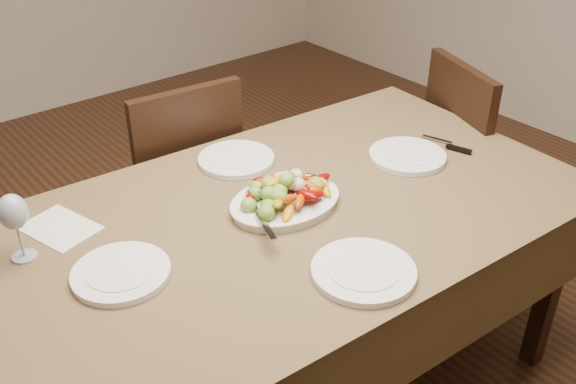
% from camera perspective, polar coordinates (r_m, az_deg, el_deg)
% --- Properties ---
extents(dining_table, '(1.90, 1.16, 0.76)m').
position_cam_1_polar(dining_table, '(2.13, 0.00, -10.18)').
color(dining_table, brown).
rests_on(dining_table, ground).
extents(chair_far, '(0.46, 0.46, 0.95)m').
position_cam_1_polar(chair_far, '(2.61, -10.14, 0.60)').
color(chair_far, black).
rests_on(chair_far, ground).
extents(chair_right, '(0.54, 0.54, 0.95)m').
position_cam_1_polar(chair_right, '(2.82, 17.36, 2.02)').
color(chair_right, black).
rests_on(chair_right, ground).
extents(serving_platter, '(0.35, 0.27, 0.02)m').
position_cam_1_polar(serving_platter, '(1.90, -0.25, -1.05)').
color(serving_platter, white).
rests_on(serving_platter, dining_table).
extents(roasted_vegetables, '(0.29, 0.20, 0.09)m').
position_cam_1_polar(roasted_vegetables, '(1.87, -0.25, 0.42)').
color(roasted_vegetables, '#700503').
rests_on(roasted_vegetables, serving_platter).
extents(serving_spoon, '(0.28, 0.16, 0.03)m').
position_cam_1_polar(serving_spoon, '(1.83, -1.23, -1.22)').
color(serving_spoon, '#9EA0A8').
rests_on(serving_spoon, serving_platter).
extents(plate_left, '(0.25, 0.25, 0.02)m').
position_cam_1_polar(plate_left, '(1.69, -14.62, -7.01)').
color(plate_left, white).
rests_on(plate_left, dining_table).
extents(plate_right, '(0.26, 0.26, 0.02)m').
position_cam_1_polar(plate_right, '(2.20, 10.56, 3.15)').
color(plate_right, white).
rests_on(plate_right, dining_table).
extents(plate_far, '(0.25, 0.25, 0.02)m').
position_cam_1_polar(plate_far, '(2.15, -4.62, 2.89)').
color(plate_far, white).
rests_on(plate_far, dining_table).
extents(plate_near, '(0.27, 0.27, 0.02)m').
position_cam_1_polar(plate_near, '(1.66, 6.73, -7.03)').
color(plate_near, white).
rests_on(plate_near, dining_table).
extents(wine_glass, '(0.08, 0.08, 0.20)m').
position_cam_1_polar(wine_glass, '(1.79, -23.00, -2.75)').
color(wine_glass, '#8C99A5').
rests_on(wine_glass, dining_table).
extents(menu_card, '(0.20, 0.24, 0.00)m').
position_cam_1_polar(menu_card, '(1.93, -19.63, -3.02)').
color(menu_card, silver).
rests_on(menu_card, dining_table).
extents(table_knife, '(0.08, 0.20, 0.01)m').
position_cam_1_polar(table_knife, '(2.31, 14.10, 4.05)').
color(table_knife, '#9EA0A8').
rests_on(table_knife, dining_table).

